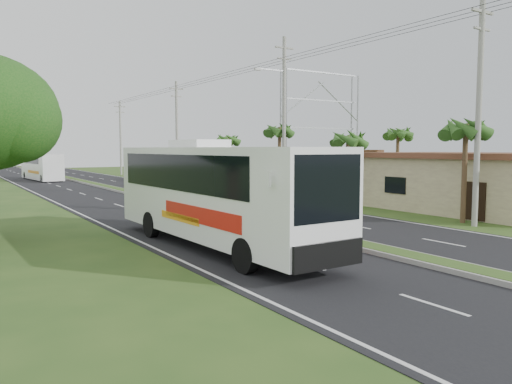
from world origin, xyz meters
TOP-DOWN VIEW (x-y plane):
  - ground at (0.00, 0.00)m, footprint 180.00×180.00m
  - road_asphalt at (0.00, 20.00)m, footprint 14.00×160.00m
  - median_strip at (0.00, 20.00)m, footprint 1.20×160.00m
  - lane_edge_left at (-6.70, 20.00)m, footprint 0.12×160.00m
  - lane_edge_right at (6.70, 20.00)m, footprint 0.12×160.00m
  - shop_near at (14.00, 6.00)m, footprint 8.60×12.60m
  - shop_mid at (14.00, 22.00)m, footprint 7.60×10.60m
  - shop_far at (14.00, 36.00)m, footprint 8.60×11.60m
  - palm_verge_a at (9.00, 3.00)m, footprint 2.40×2.40m
  - palm_verge_b at (9.40, 12.00)m, footprint 2.40×2.40m
  - palm_verge_c at (8.80, 19.00)m, footprint 2.40×2.40m
  - palm_verge_d at (9.30, 28.00)m, footprint 2.40×2.40m
  - palm_behind_shop at (17.50, 15.00)m, footprint 2.40×2.40m
  - utility_pole_a at (8.50, 2.00)m, footprint 1.60×0.28m
  - utility_pole_b at (8.47, 18.00)m, footprint 3.20×0.28m
  - utility_pole_c at (8.50, 38.00)m, footprint 1.60×0.28m
  - utility_pole_d at (8.50, 58.00)m, footprint 1.60×0.28m
  - billboard_lattice at (22.00, 30.00)m, footprint 10.18×1.18m
  - coach_bus_main at (-4.64, 4.18)m, footprint 2.99×12.81m
  - coach_bus_far at (-3.21, 51.15)m, footprint 3.09×10.79m
  - motorcyclist at (-0.09, 5.65)m, footprint 1.62×0.95m

SIDE VIEW (x-z plane):
  - ground at x=0.00m, z-range 0.00..0.00m
  - lane_edge_left at x=-6.70m, z-range 0.00..0.00m
  - lane_edge_right at x=6.70m, z-range 0.00..0.00m
  - road_asphalt at x=0.00m, z-range 0.00..0.02m
  - median_strip at x=0.00m, z-range 0.01..0.20m
  - motorcyclist at x=-0.09m, z-range -0.28..2.03m
  - coach_bus_far at x=-3.21m, z-range 0.21..3.31m
  - shop_near at x=14.00m, z-range 0.02..3.54m
  - shop_mid at x=14.00m, z-range 0.02..3.69m
  - shop_far at x=14.00m, z-range 0.02..3.84m
  - coach_bus_main at x=-4.64m, z-range 0.21..4.32m
  - palm_verge_b at x=9.40m, z-range 1.83..6.88m
  - palm_verge_d at x=9.30m, z-range 1.92..7.17m
  - palm_verge_a at x=9.00m, z-range 2.02..7.47m
  - palm_behind_shop at x=17.50m, z-range 2.11..7.76m
  - palm_verge_c at x=8.80m, z-range 2.20..8.05m
  - utility_pole_d at x=8.50m, z-range 0.17..10.67m
  - utility_pole_a at x=8.50m, z-range 0.17..11.17m
  - utility_pole_c at x=8.50m, z-range 0.17..11.17m
  - utility_pole_b at x=8.47m, z-range 0.26..12.26m
  - billboard_lattice at x=22.00m, z-range 0.79..12.86m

